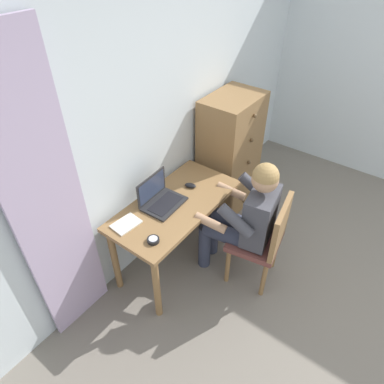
# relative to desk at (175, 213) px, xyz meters

# --- Properties ---
(wall_back) EXTENTS (4.80, 0.05, 2.50)m
(wall_back) POSITION_rel_desk_xyz_m (0.36, 0.36, 0.65)
(wall_back) COLOR silver
(wall_back) RESTS_ON ground_plane
(curtain_panel) EXTENTS (0.49, 0.03, 2.21)m
(curtain_panel) POSITION_rel_desk_xyz_m (-0.88, 0.29, 0.50)
(curtain_panel) COLOR #B29EBC
(curtain_panel) RESTS_ON ground_plane
(desk) EXTENTS (1.16, 0.57, 0.71)m
(desk) POSITION_rel_desk_xyz_m (0.00, 0.00, 0.00)
(desk) COLOR olive
(desk) RESTS_ON ground_plane
(dresser) EXTENTS (0.62, 0.46, 1.27)m
(dresser) POSITION_rel_desk_xyz_m (0.99, 0.08, 0.03)
(dresser) COLOR olive
(dresser) RESTS_ON ground_plane
(chair) EXTENTS (0.48, 0.47, 0.88)m
(chair) POSITION_rel_desk_xyz_m (0.29, -0.69, -0.11)
(chair) COLOR brown
(chair) RESTS_ON ground_plane
(person_seated) EXTENTS (0.60, 0.63, 1.19)m
(person_seated) POSITION_rel_desk_xyz_m (0.26, -0.51, 0.07)
(person_seated) COLOR #33384C
(person_seated) RESTS_ON ground_plane
(laptop) EXTENTS (0.35, 0.27, 0.24)m
(laptop) POSITION_rel_desk_xyz_m (-0.07, 0.10, 0.16)
(laptop) COLOR #232326
(laptop) RESTS_ON desk
(computer_mouse) EXTENTS (0.09, 0.11, 0.03)m
(computer_mouse) POSITION_rel_desk_xyz_m (0.25, 0.03, 0.13)
(computer_mouse) COLOR black
(computer_mouse) RESTS_ON desk
(desk_clock) EXTENTS (0.09, 0.09, 0.03)m
(desk_clock) POSITION_rel_desk_xyz_m (-0.42, -0.14, 0.13)
(desk_clock) COLOR black
(desk_clock) RESTS_ON desk
(notebook_pad) EXTENTS (0.22, 0.17, 0.01)m
(notebook_pad) POSITION_rel_desk_xyz_m (-0.42, 0.14, 0.12)
(notebook_pad) COLOR silver
(notebook_pad) RESTS_ON desk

